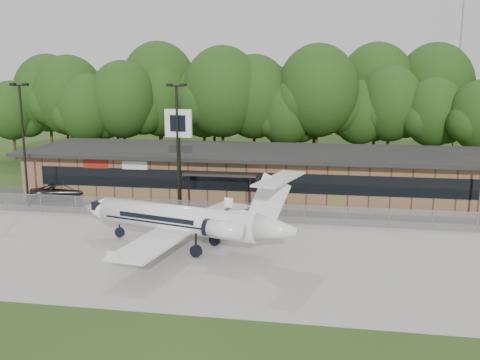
% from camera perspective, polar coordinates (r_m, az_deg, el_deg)
% --- Properties ---
extents(ground, '(160.00, 160.00, 0.00)m').
position_cam_1_polar(ground, '(26.50, -6.02, -13.20)').
color(ground, '#274217').
rests_on(ground, ground).
extents(apron, '(64.00, 18.00, 0.08)m').
position_cam_1_polar(apron, '(33.71, -2.32, -7.63)').
color(apron, '#9E9B93').
rests_on(apron, ground).
extents(parking_lot, '(50.00, 9.00, 0.06)m').
position_cam_1_polar(parking_lot, '(44.56, 0.76, -2.93)').
color(parking_lot, '#383835').
rests_on(parking_lot, ground).
extents(terminal, '(41.00, 11.65, 4.30)m').
position_cam_1_polar(terminal, '(48.40, 1.59, 0.81)').
color(terminal, brown).
rests_on(terminal, ground).
extents(fence, '(46.00, 0.04, 1.52)m').
position_cam_1_polar(fence, '(40.08, -0.24, -3.44)').
color(fence, gray).
rests_on(fence, ground).
extents(treeline, '(72.00, 12.00, 15.00)m').
position_cam_1_polar(treeline, '(65.62, 3.88, 8.21)').
color(treeline, black).
rests_on(treeline, ground).
extents(radio_mast, '(0.20, 0.20, 25.00)m').
position_cam_1_polar(radio_mast, '(72.82, 22.33, 11.65)').
color(radio_mast, gray).
rests_on(radio_mast, ground).
extents(light_pole_left, '(1.55, 0.30, 10.23)m').
position_cam_1_polar(light_pole_left, '(47.01, -22.13, 4.36)').
color(light_pole_left, black).
rests_on(light_pole_left, ground).
extents(light_pole_mid, '(1.55, 0.30, 10.23)m').
position_cam_1_polar(light_pole_mid, '(41.67, -6.69, 4.33)').
color(light_pole_mid, black).
rests_on(light_pole_mid, ground).
extents(business_jet, '(15.59, 14.00, 5.28)m').
position_cam_1_polar(business_jet, '(33.80, -5.81, -4.34)').
color(business_jet, white).
rests_on(business_jet, ground).
extents(suv, '(6.29, 4.62, 1.59)m').
position_cam_1_polar(suv, '(49.63, -18.19, -1.12)').
color(suv, '#28282B').
rests_on(suv, ground).
extents(pole_sign, '(2.18, 0.44, 8.28)m').
position_cam_1_polar(pole_sign, '(41.91, -6.57, 4.86)').
color(pole_sign, black).
rests_on(pole_sign, ground).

